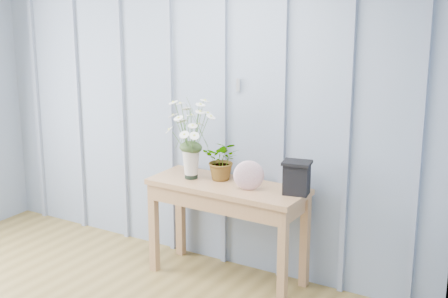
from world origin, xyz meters
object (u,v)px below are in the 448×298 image
Objects in this scene: daisy_vase at (191,128)px; felt_disc_vessel at (249,175)px; carved_box at (297,177)px; sideboard at (228,199)px.

daisy_vase reaches higher than felt_disc_vessel.
daisy_vase is 2.81× the size of felt_disc_vessel.
felt_disc_vessel is 0.92× the size of carved_box.
felt_disc_vessel reaches higher than sideboard.
sideboard is 0.30m from felt_disc_vessel.
sideboard is at bearing 140.14° from felt_disc_vessel.
sideboard is 0.58m from carved_box.
sideboard is 0.59m from daisy_vase.
sideboard is 5.00× the size of carved_box.
carved_box reaches higher than felt_disc_vessel.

